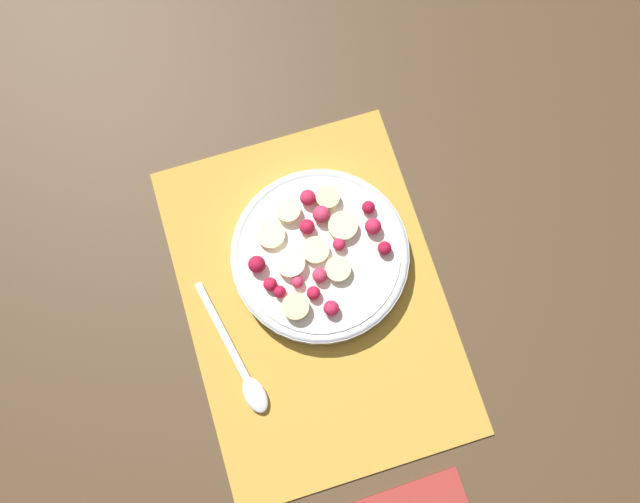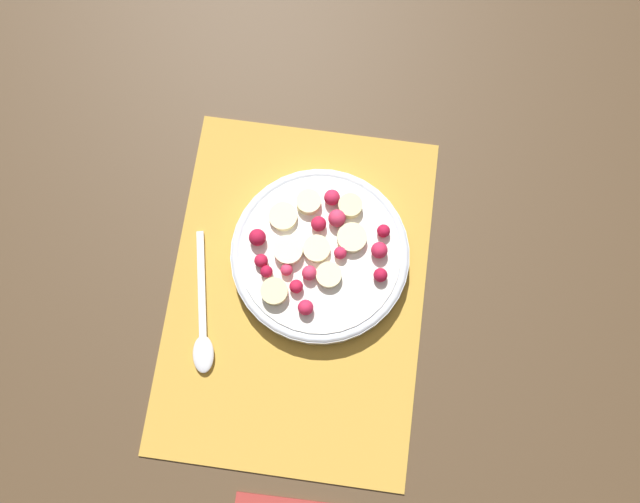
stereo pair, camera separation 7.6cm
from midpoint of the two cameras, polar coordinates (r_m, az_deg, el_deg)
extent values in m
plane|color=#4C3823|center=(0.79, 0.61, -4.32)|extent=(3.00, 3.00, 0.00)
cube|color=gold|center=(0.79, 0.61, -4.28)|extent=(0.44, 0.32, 0.01)
cylinder|color=silver|center=(0.78, 2.72, -0.95)|extent=(0.22, 0.22, 0.02)
torus|color=silver|center=(0.78, 2.75, -0.81)|extent=(0.22, 0.22, 0.01)
cylinder|color=white|center=(0.77, 2.77, -0.74)|extent=(0.20, 0.20, 0.00)
cylinder|color=beige|center=(0.77, 2.48, -0.35)|extent=(0.04, 0.04, 0.01)
cylinder|color=beige|center=(0.76, 3.62, -2.77)|extent=(0.04, 0.04, 0.01)
cylinder|color=beige|center=(0.78, 5.52, 3.59)|extent=(0.03, 0.03, 0.01)
cylinder|color=beige|center=(0.78, -0.65, 2.65)|extent=(0.05, 0.05, 0.01)
cylinder|color=beige|center=(0.77, 5.70, 0.66)|extent=(0.05, 0.05, 0.01)
cylinder|color=beige|center=(0.75, -1.37, -4.29)|extent=(0.05, 0.05, 0.01)
cylinder|color=#F4EAB7|center=(0.76, -0.12, -0.50)|extent=(0.05, 0.05, 0.01)
cylinder|color=beige|center=(0.78, 1.76, 3.96)|extent=(0.04, 0.04, 0.01)
sphere|color=#D12347|center=(0.76, 4.67, -0.72)|extent=(0.02, 0.02, 0.02)
sphere|color=#D12347|center=(0.77, 8.23, -0.47)|extent=(0.02, 0.02, 0.02)
sphere|color=#DB3356|center=(0.76, -0.27, -2.29)|extent=(0.01, 0.01, 0.01)
sphere|color=red|center=(0.77, 2.65, 1.96)|extent=(0.02, 0.02, 0.02)
sphere|color=#B21433|center=(0.78, 8.58, 1.29)|extent=(0.02, 0.02, 0.02)
sphere|color=red|center=(0.76, -2.62, -1.44)|extent=(0.02, 0.02, 0.02)
sphere|color=#B21433|center=(0.76, -2.97, 0.70)|extent=(0.02, 0.02, 0.02)
sphere|color=red|center=(0.75, 0.79, -3.71)|extent=(0.02, 0.02, 0.02)
sphere|color=#D12347|center=(0.78, 3.86, 4.38)|extent=(0.02, 0.02, 0.02)
sphere|color=#DB3356|center=(0.75, 1.85, -2.58)|extent=(0.02, 0.02, 0.02)
sphere|color=#B21433|center=(0.76, 8.35, -2.74)|extent=(0.02, 0.02, 0.02)
sphere|color=#D12347|center=(0.75, 1.54, -5.76)|extent=(0.02, 0.02, 0.02)
sphere|color=#DB3356|center=(0.77, 4.34, 2.48)|extent=(0.02, 0.02, 0.02)
sphere|color=#B21433|center=(0.76, -2.12, -2.44)|extent=(0.02, 0.02, 0.02)
cube|color=silver|center=(0.79, -8.15, -3.50)|extent=(0.14, 0.04, 0.00)
ellipsoid|color=silver|center=(0.78, -7.92, -9.88)|extent=(0.05, 0.03, 0.01)
camera|label=1|loc=(0.04, -87.07, 12.06)|focal=35.00mm
camera|label=2|loc=(0.04, 92.93, -12.06)|focal=35.00mm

